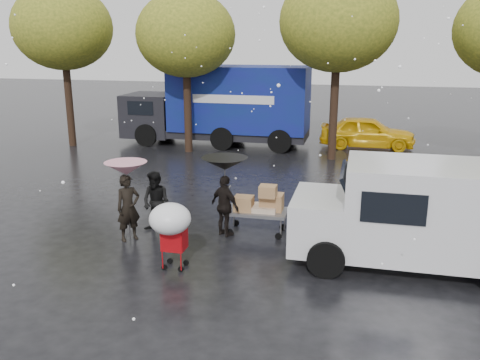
% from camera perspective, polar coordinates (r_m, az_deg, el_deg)
% --- Properties ---
extents(ground, '(90.00, 90.00, 0.00)m').
position_cam_1_polar(ground, '(11.62, -5.55, -7.89)').
color(ground, black).
rests_on(ground, ground).
extents(person_pink, '(0.67, 0.69, 1.59)m').
position_cam_1_polar(person_pink, '(12.18, -12.43, -3.07)').
color(person_pink, black).
rests_on(person_pink, ground).
extents(person_middle, '(0.86, 0.74, 1.53)m').
position_cam_1_polar(person_middle, '(12.56, -9.40, -2.50)').
color(person_middle, black).
rests_on(person_middle, ground).
extents(person_black, '(0.94, 0.77, 1.50)m').
position_cam_1_polar(person_black, '(12.18, -1.69, -2.92)').
color(person_black, black).
rests_on(person_black, ground).
extents(umbrella_pink, '(0.98, 0.98, 1.90)m').
position_cam_1_polar(umbrella_pink, '(11.92, -12.69, 1.27)').
color(umbrella_pink, '#4C4C4C').
rests_on(umbrella_pink, ground).
extents(umbrella_black, '(1.09, 1.09, 1.94)m').
position_cam_1_polar(umbrella_black, '(11.90, -1.73, 1.84)').
color(umbrella_black, '#4C4C4C').
rests_on(umbrella_black, ground).
extents(vendor_cart, '(1.52, 0.80, 1.27)m').
position_cam_1_polar(vendor_cart, '(12.34, 2.25, -2.81)').
color(vendor_cart, slate).
rests_on(vendor_cart, ground).
extents(shopping_cart, '(0.84, 0.84, 1.46)m').
position_cam_1_polar(shopping_cart, '(10.30, -7.78, -4.72)').
color(shopping_cart, '#BA0A11').
rests_on(shopping_cart, ground).
extents(white_van, '(4.91, 2.18, 2.20)m').
position_cam_1_polar(white_van, '(11.05, 19.63, -3.57)').
color(white_van, silver).
rests_on(white_van, ground).
extents(blue_truck, '(8.30, 2.60, 3.50)m').
position_cam_1_polar(blue_truck, '(22.85, -2.09, 8.34)').
color(blue_truck, navy).
rests_on(blue_truck, ground).
extents(box_ground_near, '(0.56, 0.48, 0.45)m').
position_cam_1_polar(box_ground_near, '(12.07, 7.88, -5.91)').
color(box_ground_near, olive).
rests_on(box_ground_near, ground).
extents(box_ground_far, '(0.45, 0.36, 0.34)m').
position_cam_1_polar(box_ground_far, '(13.05, 9.75, -4.58)').
color(box_ground_far, olive).
rests_on(box_ground_far, ground).
extents(yellow_taxi, '(4.08, 1.67, 1.39)m').
position_cam_1_polar(yellow_taxi, '(22.98, 14.10, 5.23)').
color(yellow_taxi, '#EFB60C').
rests_on(yellow_taxi, ground).
extents(tree_row, '(21.60, 4.40, 7.12)m').
position_cam_1_polar(tree_row, '(20.47, 2.25, 16.67)').
color(tree_row, black).
rests_on(tree_row, ground).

